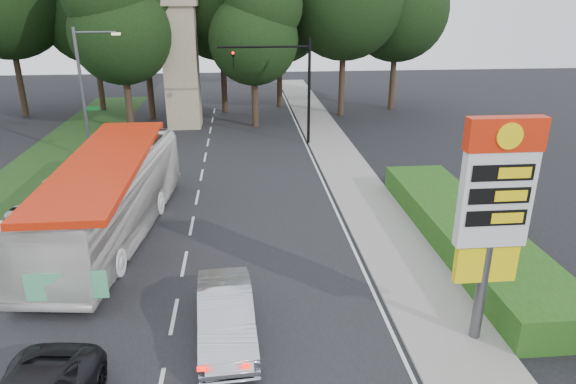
{
  "coord_description": "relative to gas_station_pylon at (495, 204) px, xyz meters",
  "views": [
    {
      "loc": [
        2.38,
        -10.34,
        9.78
      ],
      "look_at": [
        4.2,
        9.19,
        2.2
      ],
      "focal_mm": 32.0,
      "sensor_mm": 36.0,
      "label": 1
    }
  ],
  "objects": [
    {
      "name": "traffic_signal_mast",
      "position": [
        -3.52,
        22.0,
        0.22
      ],
      "size": [
        6.1,
        0.35,
        7.2
      ],
      "color": "black",
      "rests_on": "ground"
    },
    {
      "name": "grass_verge_left",
      "position": [
        -18.7,
        16.01,
        -4.44
      ],
      "size": [
        5.0,
        50.0,
        0.02
      ],
      "primitive_type": "cube",
      "color": "#193814",
      "rests_on": "ground"
    },
    {
      "name": "tree_monument_right",
      "position": [
        -5.7,
        27.51,
        3.56
      ],
      "size": [
        6.72,
        6.72,
        13.2
      ],
      "color": "#2D2116",
      "rests_on": "ground"
    },
    {
      "name": "road_surface",
      "position": [
        -9.2,
        10.01,
        -4.44
      ],
      "size": [
        14.0,
        80.0,
        0.02
      ],
      "primitive_type": "cube",
      "color": "black",
      "rests_on": "ground"
    },
    {
      "name": "transit_bus",
      "position": [
        -12.43,
        8.3,
        -2.69
      ],
      "size": [
        4.4,
        12.88,
        3.52
      ],
      "primitive_type": "imported",
      "rotation": [
        0.0,
        0.0,
        -0.12
      ],
      "color": "white",
      "rests_on": "ground"
    },
    {
      "name": "tree_monument_left",
      "position": [
        -15.2,
        27.01,
        4.23
      ],
      "size": [
        7.28,
        7.28,
        14.3
      ],
      "color": "#2D2116",
      "rests_on": "ground"
    },
    {
      "name": "streetlight_signs",
      "position": [
        -16.19,
        20.01,
        -0.01
      ],
      "size": [
        2.75,
        0.98,
        8.0
      ],
      "color": "#59595E",
      "rests_on": "ground"
    },
    {
      "name": "hedge",
      "position": [
        2.3,
        6.01,
        -3.85
      ],
      "size": [
        3.0,
        14.0,
        1.2
      ],
      "primitive_type": "cube",
      "color": "#204712",
      "rests_on": "ground"
    },
    {
      "name": "sedan_silver",
      "position": [
        -7.47,
        0.79,
        -3.67
      ],
      "size": [
        1.93,
        4.79,
        1.55
      ],
      "primitive_type": "imported",
      "rotation": [
        0.0,
        0.0,
        0.06
      ],
      "color": "#AEB0B6",
      "rests_on": "ground"
    },
    {
      "name": "sidewalk_right",
      "position": [
        -0.7,
        10.01,
        -4.39
      ],
      "size": [
        3.0,
        80.0,
        0.12
      ],
      "primitive_type": "cube",
      "color": "gray",
      "rests_on": "ground"
    },
    {
      "name": "gas_station_pylon",
      "position": [
        0.0,
        0.0,
        0.0
      ],
      "size": [
        2.1,
        0.45,
        6.85
      ],
      "color": "#59595E",
      "rests_on": "ground"
    },
    {
      "name": "monument",
      "position": [
        -11.2,
        28.01,
        0.66
      ],
      "size": [
        3.0,
        3.0,
        10.05
      ],
      "color": "gray",
      "rests_on": "ground"
    }
  ]
}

